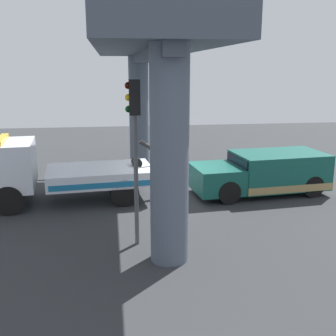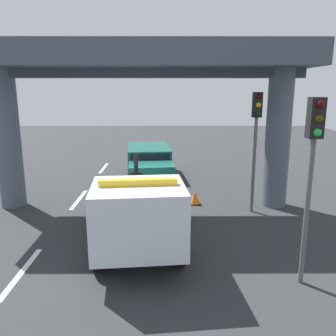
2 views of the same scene
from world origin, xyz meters
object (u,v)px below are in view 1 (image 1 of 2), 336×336
tow_truck_white (46,171)px  towed_van_green (265,173)px  traffic_light_near (134,127)px  traffic_cone_orange (160,208)px

tow_truck_white → towed_van_green: tow_truck_white is taller
towed_van_green → traffic_light_near: 7.21m
traffic_cone_orange → towed_van_green: bearing=-154.6°
towed_van_green → traffic_cone_orange: towed_van_green is taller
traffic_cone_orange → tow_truck_white: bearing=-27.1°
tow_truck_white → towed_van_green: bearing=-179.4°
towed_van_green → traffic_cone_orange: (4.39, 2.08, -0.52)m
traffic_light_near → traffic_cone_orange: traffic_light_near is taller
tow_truck_white → towed_van_green: size_ratio=1.36×
towed_van_green → tow_truck_white: bearing=0.6°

